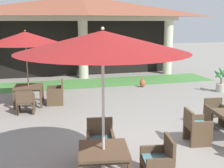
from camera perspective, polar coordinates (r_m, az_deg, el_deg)
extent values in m
plane|color=gray|center=(6.85, 7.74, -13.62)|extent=(60.00, 60.00, 0.00)
cylinder|color=beige|center=(15.22, -5.75, 6.76)|extent=(0.50, 0.50, 2.99)
cylinder|color=beige|center=(16.71, 11.09, 7.10)|extent=(0.50, 0.50, 2.99)
cube|color=beige|center=(15.14, -5.89, 12.86)|extent=(10.54, 0.70, 0.24)
pyramid|color=brown|center=(15.16, -5.94, 15.24)|extent=(10.94, 2.61, 1.02)
cube|color=black|center=(16.10, -6.28, 7.06)|extent=(10.34, 0.16, 2.99)
cube|color=#47843D|center=(14.12, -4.71, 0.19)|extent=(12.74, 2.19, 0.01)
cube|color=brown|center=(8.12, 19.10, -7.55)|extent=(0.08, 0.08, 0.63)
cube|color=brown|center=(7.50, 16.69, -8.16)|extent=(0.60, 0.62, 0.07)
cube|color=teal|center=(7.48, 16.72, -7.73)|extent=(0.56, 0.57, 0.05)
cube|color=brown|center=(7.33, 15.03, -6.56)|extent=(0.14, 0.56, 0.41)
cube|color=brown|center=(7.76, 15.88, -8.21)|extent=(0.54, 0.13, 0.65)
cube|color=brown|center=(7.32, 17.45, -9.58)|extent=(0.54, 0.13, 0.65)
cube|color=brown|center=(7.89, 17.46, -8.96)|extent=(0.06, 0.06, 0.39)
cube|color=brown|center=(7.47, 19.05, -10.30)|extent=(0.06, 0.06, 0.39)
cube|color=brown|center=(7.71, 14.20, -9.27)|extent=(0.06, 0.06, 0.39)
cube|color=brown|center=(7.28, 15.62, -10.67)|extent=(0.06, 0.06, 0.39)
cube|color=brown|center=(8.75, 20.03, -5.58)|extent=(0.60, 0.56, 0.07)
cube|color=teal|center=(8.73, 20.06, -5.21)|extent=(0.55, 0.52, 0.05)
cube|color=brown|center=(8.88, 19.48, -3.79)|extent=(0.54, 0.13, 0.37)
cube|color=brown|center=(8.89, 21.41, -5.99)|extent=(0.13, 0.50, 0.63)
cube|color=brown|center=(8.67, 18.53, -6.23)|extent=(0.13, 0.50, 0.63)
cube|color=brown|center=(8.53, 19.15, -7.53)|extent=(0.06, 0.06, 0.37)
cube|color=brown|center=(9.11, 20.65, -6.37)|extent=(0.06, 0.06, 0.37)
cube|color=brown|center=(8.90, 17.91, -6.60)|extent=(0.06, 0.06, 0.37)
cube|color=brown|center=(5.35, -1.71, -13.05)|extent=(1.04, 1.04, 0.05)
cube|color=brown|center=(5.37, -1.70, -13.55)|extent=(0.95, 0.95, 0.05)
cube|color=brown|center=(5.88, -6.16, -14.83)|extent=(0.08, 0.08, 0.62)
cube|color=brown|center=(5.93, 2.17, -14.54)|extent=(0.08, 0.08, 0.62)
cylinder|color=beige|center=(5.11, -1.75, -6.80)|extent=(0.05, 0.05, 2.63)
cone|color=maroon|center=(4.84, -1.86, 8.47)|extent=(2.93, 2.93, 0.36)
sphere|color=beige|center=(4.83, -1.88, 10.98)|extent=(0.06, 0.06, 0.06)
cube|color=brown|center=(5.64, 8.84, -15.31)|extent=(0.61, 0.67, 0.07)
cube|color=teal|center=(5.61, 8.86, -14.77)|extent=(0.56, 0.61, 0.05)
cube|color=brown|center=(5.58, 11.37, -12.64)|extent=(0.15, 0.59, 0.47)
cube|color=brown|center=(5.91, 8.13, -14.77)|extent=(0.52, 0.14, 0.62)
cube|color=brown|center=(5.91, 5.84, -16.12)|extent=(0.06, 0.06, 0.35)
cube|color=brown|center=(6.02, 10.33, -15.73)|extent=(0.06, 0.06, 0.35)
cube|color=brown|center=(6.37, -2.34, -11.52)|extent=(0.65, 0.57, 0.07)
cube|color=teal|center=(6.34, -2.34, -11.02)|extent=(0.59, 0.53, 0.05)
cube|color=brown|center=(6.47, -2.48, -8.60)|extent=(0.58, 0.15, 0.45)
cube|color=brown|center=(6.43, 0.11, -12.27)|extent=(0.14, 0.49, 0.62)
cube|color=brown|center=(6.40, -4.78, -12.43)|extent=(0.14, 0.49, 0.62)
cube|color=brown|center=(6.29, 0.24, -14.08)|extent=(0.06, 0.06, 0.38)
cube|color=brown|center=(6.26, -4.64, -14.25)|extent=(0.06, 0.06, 0.38)
cube|color=brown|center=(6.67, -0.15, -12.44)|extent=(0.06, 0.06, 0.38)
cube|color=brown|center=(6.65, -4.72, -12.59)|extent=(0.06, 0.06, 0.38)
cube|color=brown|center=(10.70, -16.30, -0.51)|extent=(1.06, 1.06, 0.05)
cube|color=brown|center=(10.71, -16.29, -0.77)|extent=(0.98, 0.98, 0.05)
cube|color=brown|center=(10.43, -18.92, -3.19)|extent=(0.08, 0.08, 0.61)
cube|color=brown|center=(10.31, -13.98, -3.05)|extent=(0.08, 0.08, 0.61)
cube|color=brown|center=(11.28, -18.19, -1.97)|extent=(0.08, 0.08, 0.61)
cube|color=brown|center=(11.18, -13.63, -1.83)|extent=(0.08, 0.08, 0.61)
cube|color=#2D2D2D|center=(10.86, -16.09, -3.87)|extent=(0.49, 0.49, 0.07)
cylinder|color=olive|center=(10.60, -16.47, 2.13)|extent=(0.04, 0.04, 2.38)
cone|color=maroon|center=(10.46, -16.89, 8.77)|extent=(2.68, 2.68, 0.43)
sphere|color=olive|center=(10.45, -16.97, 10.12)|extent=(0.06, 0.06, 0.06)
cube|color=brown|center=(10.69, -11.29, -1.78)|extent=(0.64, 0.67, 0.07)
cube|color=teal|center=(10.67, -11.30, -1.47)|extent=(0.59, 0.62, 0.05)
cube|color=brown|center=(10.62, -9.89, -0.41)|extent=(0.12, 0.62, 0.44)
cube|color=brown|center=(10.43, -11.31, -2.66)|extent=(0.58, 0.12, 0.64)
cube|color=brown|center=(10.99, -11.22, -1.89)|extent=(0.58, 0.12, 0.64)
cube|color=brown|center=(10.49, -12.71, -3.38)|extent=(0.06, 0.06, 0.38)
cube|color=brown|center=(11.02, -12.55, -2.60)|extent=(0.06, 0.06, 0.38)
cube|color=brown|center=(10.47, -9.85, -3.29)|extent=(0.06, 0.06, 0.38)
cube|color=brown|center=(11.00, -9.83, -2.51)|extent=(0.06, 0.06, 0.38)
cube|color=brown|center=(9.88, -16.82, -3.41)|extent=(0.58, 0.57, 0.07)
cube|color=teal|center=(9.87, -16.84, -3.07)|extent=(0.54, 0.52, 0.05)
cube|color=brown|center=(9.60, -17.08, -2.48)|extent=(0.54, 0.11, 0.39)
cube|color=brown|center=(9.94, -18.20, -3.92)|extent=(0.11, 0.52, 0.60)
cube|color=brown|center=(9.87, -15.37, -3.85)|extent=(0.11, 0.52, 0.60)
cube|color=brown|center=(10.19, -17.91, -4.23)|extent=(0.06, 0.06, 0.35)
cube|color=brown|center=(10.13, -15.24, -4.16)|extent=(0.06, 0.06, 0.35)
cube|color=brown|center=(9.76, -18.30, -5.00)|extent=(0.06, 0.06, 0.35)
cube|color=brown|center=(9.69, -15.51, -4.93)|extent=(0.06, 0.06, 0.35)
cylinder|color=#B2AD9E|center=(13.20, 20.82, -0.72)|extent=(0.39, 0.39, 0.34)
cylinder|color=brown|center=(13.14, 20.93, 0.58)|extent=(0.07, 0.07, 0.27)
ellipsoid|color=#387F42|center=(13.13, 21.45, 1.83)|extent=(0.15, 0.31, 0.37)
ellipsoid|color=#387F42|center=(13.21, 20.93, 1.95)|extent=(0.35, 0.24, 0.39)
ellipsoid|color=#387F42|center=(13.19, 20.41, 1.83)|extent=(0.41, 0.22, 0.34)
ellipsoid|color=#387F42|center=(12.93, 20.38, 1.75)|extent=(0.19, 0.49, 0.39)
ellipsoid|color=#387F42|center=(12.91, 21.22, 2.02)|extent=(0.42, 0.25, 0.53)
ellipsoid|color=#9E5633|center=(13.28, 6.08, 0.16)|extent=(0.26, 0.26, 0.36)
sphere|color=#9E5633|center=(13.24, 6.10, 1.10)|extent=(0.08, 0.08, 0.08)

